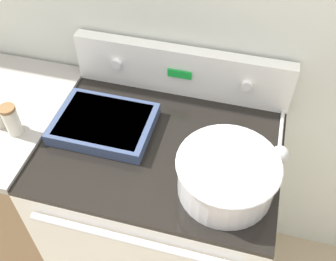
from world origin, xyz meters
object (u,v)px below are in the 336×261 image
mixing_bowl (227,174)px  spice_jar_brown_cap (11,120)px  ladle (280,149)px  casserole_dish (104,123)px

mixing_bowl → spice_jar_brown_cap: size_ratio=2.65×
mixing_bowl → ladle: (0.15, 0.19, -0.05)m
mixing_bowl → ladle: size_ratio=0.99×
casserole_dish → spice_jar_brown_cap: bearing=-159.7°
ladle → spice_jar_brown_cap: bearing=-170.8°
casserole_dish → spice_jar_brown_cap: spice_jar_brown_cap is taller
spice_jar_brown_cap → mixing_bowl: bearing=-3.1°
spice_jar_brown_cap → ladle: bearing=9.2°
mixing_bowl → ladle: mixing_bowl is taller
casserole_dish → ladle: (0.61, 0.04, 0.00)m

